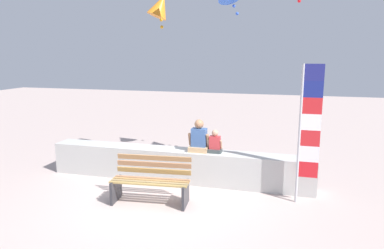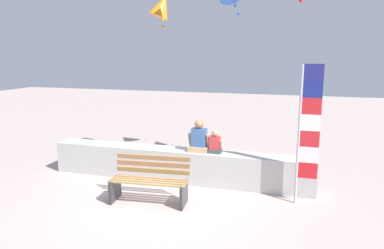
# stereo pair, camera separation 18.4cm
# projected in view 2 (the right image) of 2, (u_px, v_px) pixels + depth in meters

# --- Properties ---
(ground_plane) EXTENTS (40.00, 40.00, 0.00)m
(ground_plane) POSITION_uv_depth(u_px,v_px,m) (156.00, 202.00, 7.10)
(ground_plane) COLOR #B6A19A
(seawall_ledge) EXTENTS (6.08, 0.55, 0.73)m
(seawall_ledge) POSITION_uv_depth(u_px,v_px,m) (178.00, 165.00, 8.28)
(seawall_ledge) COLOR #B4B4B0
(seawall_ledge) RESTS_ON ground
(park_bench) EXTENTS (1.57, 0.75, 0.88)m
(park_bench) POSITION_uv_depth(u_px,v_px,m) (150.00, 181.00, 7.08)
(park_bench) COLOR #A2844A
(park_bench) RESTS_ON ground
(person_adult) EXTENTS (0.47, 0.35, 0.72)m
(person_adult) POSITION_uv_depth(u_px,v_px,m) (199.00, 139.00, 8.00)
(person_adult) COLOR tan
(person_adult) RESTS_ON seawall_ledge
(person_child) EXTENTS (0.33, 0.25, 0.51)m
(person_child) POSITION_uv_depth(u_px,v_px,m) (215.00, 144.00, 7.92)
(person_child) COLOR #384143
(person_child) RESTS_ON seawall_ledge
(flag_banner) EXTENTS (0.40, 0.05, 2.70)m
(flag_banner) POSITION_uv_depth(u_px,v_px,m) (306.00, 127.00, 6.75)
(flag_banner) COLOR #B7B7BC
(flag_banner) RESTS_ON ground
(kite_orange) EXTENTS (0.85, 0.77, 0.94)m
(kite_orange) POSITION_uv_depth(u_px,v_px,m) (162.00, 6.00, 9.13)
(kite_orange) COLOR orange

